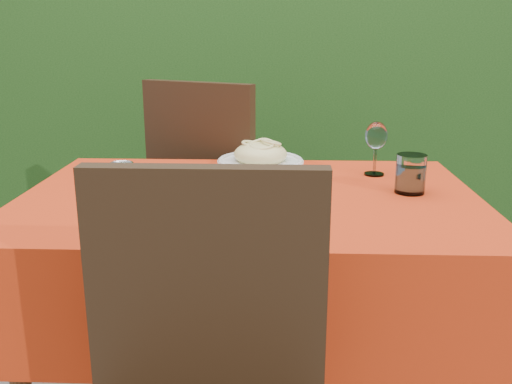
{
  "coord_description": "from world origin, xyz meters",
  "views": [
    {
      "loc": [
        0.08,
        -1.52,
        1.19
      ],
      "look_at": [
        0.02,
        -0.05,
        0.77
      ],
      "focal_mm": 40.0,
      "sensor_mm": 36.0,
      "label": 1
    }
  ],
  "objects_px": {
    "fork": "(159,198)",
    "chair_far": "(215,189)",
    "pasta_plate": "(260,158)",
    "water_glass": "(410,176)",
    "steel_ramekin": "(122,168)",
    "pizza_plate": "(224,200)",
    "wine_glass": "(376,138)"
  },
  "relations": [
    {
      "from": "pizza_plate",
      "to": "water_glass",
      "type": "distance_m",
      "value": 0.54
    },
    {
      "from": "chair_far",
      "to": "steel_ramekin",
      "type": "distance_m",
      "value": 0.52
    },
    {
      "from": "fork",
      "to": "pasta_plate",
      "type": "bearing_deg",
      "value": 21.38
    },
    {
      "from": "pizza_plate",
      "to": "pasta_plate",
      "type": "distance_m",
      "value": 0.49
    },
    {
      "from": "chair_far",
      "to": "steel_ramekin",
      "type": "relative_size",
      "value": 14.21
    },
    {
      "from": "water_glass",
      "to": "wine_glass",
      "type": "xyz_separation_m",
      "value": [
        -0.07,
        0.2,
        0.07
      ]
    },
    {
      "from": "pizza_plate",
      "to": "pasta_plate",
      "type": "relative_size",
      "value": 1.16
    },
    {
      "from": "wine_glass",
      "to": "steel_ramekin",
      "type": "xyz_separation_m",
      "value": [
        -0.8,
        0.01,
        -0.1
      ]
    },
    {
      "from": "water_glass",
      "to": "pizza_plate",
      "type": "bearing_deg",
      "value": -159.69
    },
    {
      "from": "pizza_plate",
      "to": "steel_ramekin",
      "type": "distance_m",
      "value": 0.54
    },
    {
      "from": "pasta_plate",
      "to": "fork",
      "type": "height_order",
      "value": "pasta_plate"
    },
    {
      "from": "chair_far",
      "to": "pasta_plate",
      "type": "distance_m",
      "value": 0.43
    },
    {
      "from": "water_glass",
      "to": "wine_glass",
      "type": "bearing_deg",
      "value": 108.35
    },
    {
      "from": "chair_far",
      "to": "pizza_plate",
      "type": "height_order",
      "value": "chair_far"
    },
    {
      "from": "pasta_plate",
      "to": "wine_glass",
      "type": "distance_m",
      "value": 0.38
    },
    {
      "from": "wine_glass",
      "to": "fork",
      "type": "relative_size",
      "value": 0.98
    },
    {
      "from": "steel_ramekin",
      "to": "pasta_plate",
      "type": "bearing_deg",
      "value": 11.6
    },
    {
      "from": "pasta_plate",
      "to": "fork",
      "type": "relative_size",
      "value": 1.67
    },
    {
      "from": "pasta_plate",
      "to": "fork",
      "type": "bearing_deg",
      "value": -123.81
    },
    {
      "from": "pizza_plate",
      "to": "steel_ramekin",
      "type": "xyz_separation_m",
      "value": [
        -0.37,
        0.4,
        -0.02
      ]
    },
    {
      "from": "chair_far",
      "to": "wine_glass",
      "type": "height_order",
      "value": "chair_far"
    },
    {
      "from": "pizza_plate",
      "to": "wine_glass",
      "type": "height_order",
      "value": "wine_glass"
    },
    {
      "from": "pasta_plate",
      "to": "water_glass",
      "type": "distance_m",
      "value": 0.52
    },
    {
      "from": "chair_far",
      "to": "fork",
      "type": "relative_size",
      "value": 5.86
    },
    {
      "from": "pasta_plate",
      "to": "steel_ramekin",
      "type": "height_order",
      "value": "pasta_plate"
    },
    {
      "from": "fork",
      "to": "chair_far",
      "type": "bearing_deg",
      "value": 49.72
    },
    {
      "from": "wine_glass",
      "to": "fork",
      "type": "xyz_separation_m",
      "value": [
        -0.62,
        -0.29,
        -0.12
      ]
    },
    {
      "from": "chair_far",
      "to": "pizza_plate",
      "type": "relative_size",
      "value": 3.02
    },
    {
      "from": "fork",
      "to": "steel_ramekin",
      "type": "distance_m",
      "value": 0.35
    },
    {
      "from": "water_glass",
      "to": "wine_glass",
      "type": "height_order",
      "value": "wine_glass"
    },
    {
      "from": "pasta_plate",
      "to": "chair_far",
      "type": "bearing_deg",
      "value": 120.47
    },
    {
      "from": "pizza_plate",
      "to": "wine_glass",
      "type": "xyz_separation_m",
      "value": [
        0.44,
        0.39,
        0.09
      ]
    }
  ]
}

